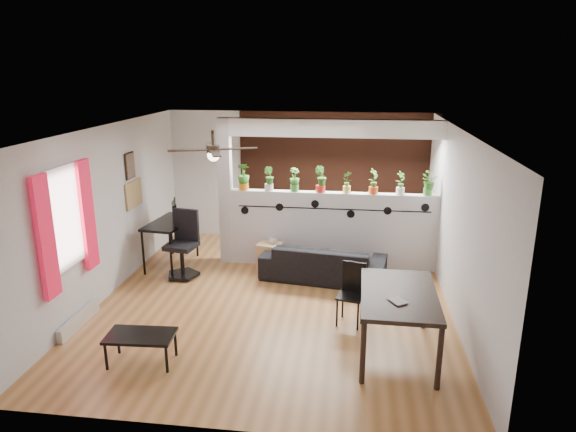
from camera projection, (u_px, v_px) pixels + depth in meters
The scene contains 29 objects.
room_shell at pixel (274, 218), 7.53m from camera, with size 6.30×7.10×2.90m.
partition_wall at pixel (333, 230), 9.04m from camera, with size 3.60×0.18×1.35m, color #BCBCC1.
ceiling_header at pixel (335, 128), 8.54m from camera, with size 3.60×0.18×0.30m, color white.
pier_column at pixel (226, 192), 9.10m from camera, with size 0.22×0.20×2.60m, color #BCBCC1.
brick_panel at pixel (337, 178), 10.26m from camera, with size 3.90×0.05×2.60m, color brown.
vine_decal at pixel (333, 209), 8.83m from camera, with size 3.31×0.01×0.30m.
window_assembly at pixel (66, 221), 6.65m from camera, with size 0.09×1.30×1.55m.
baseboard_heater at pixel (79, 320), 7.04m from camera, with size 0.08×1.00×0.18m, color beige.
corkboard at pixel (134, 194), 8.74m from camera, with size 0.03×0.60×0.45m, color #A2814E.
framed_art at pixel (130, 166), 8.55m from camera, with size 0.03×0.34×0.44m.
ceiling_fan at pixel (213, 151), 7.06m from camera, with size 1.19×1.19×0.43m.
potted_plant_0 at pixel (243, 176), 8.97m from camera, with size 0.28×0.24×0.48m.
potted_plant_1 at pixel (269, 178), 8.93m from camera, with size 0.27×0.25×0.42m.
potted_plant_2 at pixel (295, 179), 8.87m from camera, with size 0.27×0.26×0.41m.
potted_plant_3 at pixel (321, 178), 8.81m from camera, with size 0.28×0.24×0.46m.
potted_plant_4 at pixel (347, 181), 8.77m from camera, with size 0.23×0.22×0.38m.
potted_plant_5 at pixel (374, 180), 8.70m from camera, with size 0.27×0.29×0.44m.
potted_plant_6 at pixel (401, 182), 8.65m from camera, with size 0.26×0.25×0.40m.
potted_plant_7 at pixel (428, 183), 8.60m from camera, with size 0.26×0.25×0.40m.
sofa at pixel (323, 263), 8.57m from camera, with size 1.95×0.77×0.57m, color black.
cube_shelf at pixel (270, 257), 8.97m from camera, with size 0.40×0.36×0.49m, color tan.
cup at pixel (273, 241), 8.88m from camera, with size 0.14×0.14×0.11m, color gray.
computer_desk at pixel (170, 226), 9.05m from camera, with size 0.72×1.20×0.82m.
monitor at pixel (172, 214), 9.14m from camera, with size 0.05×0.32×0.18m, color black.
office_chair at pixel (183, 248), 8.64m from camera, with size 0.58×0.58×1.12m.
dining_table at pixel (399, 299), 6.21m from camera, with size 0.93×1.50×0.81m.
book at pixel (392, 302), 5.91m from camera, with size 0.15×0.21×0.02m, color gray.
folding_chair at pixel (352, 288), 7.07m from camera, with size 0.42×0.42×0.86m.
coffee_table at pixel (140, 337), 6.10m from camera, with size 0.83×0.49×0.38m.
Camera 1 is at (1.12, -7.14, 3.43)m, focal length 32.00 mm.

